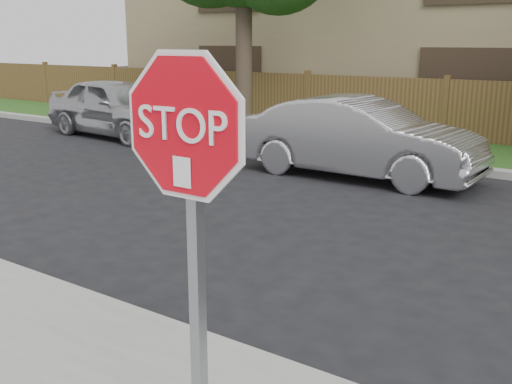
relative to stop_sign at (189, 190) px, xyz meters
The scene contains 3 objects.
stop_sign is the anchor object (origin of this frame).
sedan_far_left 13.75m from the stop_sign, 139.24° to the left, with size 1.86×4.63×1.58m, color #ADADB1.
sedan_left 8.69m from the stop_sign, 109.62° to the left, with size 1.60×4.58×1.51m, color #A4A4A8.
Camera 1 is at (0.72, -3.63, 2.55)m, focal length 42.00 mm.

